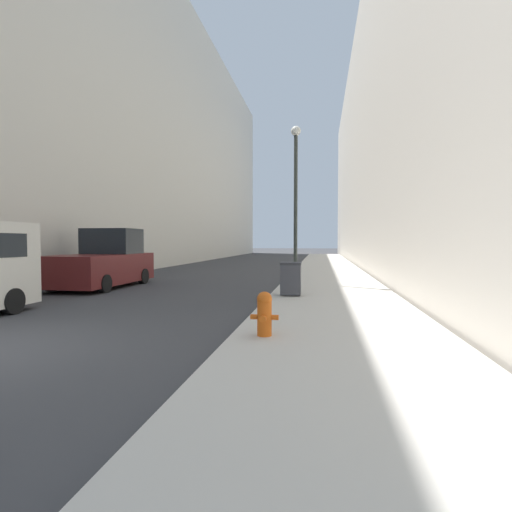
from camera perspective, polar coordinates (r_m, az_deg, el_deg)
sidewalk_right at (r=23.50m, az=10.22°, el=-2.14°), size 3.92×60.00×0.13m
building_left_glass at (r=36.61m, az=-18.68°, el=15.90°), size 12.00×60.00×21.19m
building_right_stone at (r=33.33m, az=24.55°, el=14.31°), size 12.00×60.00×17.90m
fire_hydrant at (r=7.04m, az=1.21°, el=-8.07°), size 0.50×0.38×0.78m
trash_bin at (r=12.26m, az=5.00°, el=-3.19°), size 0.63×0.60×1.02m
lamppost at (r=16.11m, az=5.69°, el=8.77°), size 0.39×0.39×6.21m
pickup_truck at (r=16.72m, az=-20.95°, el=-0.93°), size 2.27×4.90×2.30m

